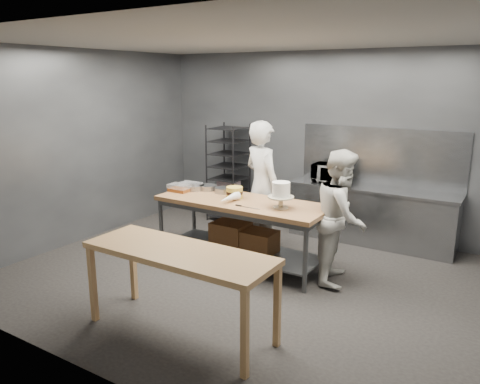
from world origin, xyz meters
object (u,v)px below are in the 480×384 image
object	(u,v)px
frosted_cake_stand	(281,192)
chef_right	(341,217)
speed_rack	(229,173)
layer_cake	(234,192)
work_table	(242,224)
near_counter	(179,258)
microwave	(330,173)
chef_behind	(262,186)

from	to	relation	value
frosted_cake_stand	chef_right	bearing A→B (deg)	20.15
speed_rack	layer_cake	bearing A→B (deg)	-54.32
work_table	near_counter	distance (m)	1.98
microwave	frosted_cake_stand	xyz separation A→B (m)	(0.07, -1.88, 0.09)
chef_right	frosted_cake_stand	bearing A→B (deg)	96.82
frosted_cake_stand	layer_cake	world-z (taller)	frosted_cake_stand
chef_behind	frosted_cake_stand	distance (m)	1.03
work_table	chef_right	bearing A→B (deg)	7.84
speed_rack	chef_behind	distance (m)	1.68
near_counter	chef_right	bearing A→B (deg)	66.56
speed_rack	frosted_cake_stand	bearing A→B (deg)	-42.12
microwave	near_counter	bearing A→B (deg)	-91.87
chef_behind	frosted_cake_stand	bearing A→B (deg)	157.49
chef_behind	frosted_cake_stand	xyz separation A→B (m)	(0.69, -0.74, 0.16)
speed_rack	frosted_cake_stand	size ratio (longest dim) A/B	5.06
chef_behind	microwave	xyz separation A→B (m)	(0.62, 1.14, 0.07)
near_counter	frosted_cake_stand	size ratio (longest dim) A/B	5.79
microwave	work_table	bearing A→B (deg)	-107.45
speed_rack	chef_right	distance (m)	3.12
chef_right	layer_cake	xyz separation A→B (m)	(-1.51, -0.14, 0.15)
chef_right	frosted_cake_stand	size ratio (longest dim) A/B	4.94
microwave	frosted_cake_stand	world-z (taller)	frosted_cake_stand
near_counter	microwave	distance (m)	3.73
near_counter	chef_behind	size ratio (longest dim) A/B	1.02
speed_rack	microwave	bearing A→B (deg)	2.38
chef_behind	microwave	world-z (taller)	chef_behind
near_counter	speed_rack	size ratio (longest dim) A/B	1.14
speed_rack	chef_right	size ratio (longest dim) A/B	1.02
near_counter	microwave	size ratio (longest dim) A/B	3.69
chef_behind	microwave	size ratio (longest dim) A/B	3.61
chef_right	frosted_cake_stand	world-z (taller)	chef_right
chef_behind	speed_rack	bearing A→B (deg)	-14.58
frosted_cake_stand	layer_cake	xyz separation A→B (m)	(-0.79, 0.13, -0.14)
work_table	speed_rack	distance (m)	2.21
layer_cake	frosted_cake_stand	bearing A→B (deg)	-9.04
layer_cake	work_table	bearing A→B (deg)	-16.51
frosted_cake_stand	layer_cake	distance (m)	0.81
chef_right	frosted_cake_stand	xyz separation A→B (m)	(-0.72, -0.27, 0.28)
speed_rack	layer_cake	size ratio (longest dim) A/B	7.54
work_table	microwave	xyz separation A→B (m)	(0.57, 1.80, 0.48)
near_counter	chef_behind	bearing A→B (deg)	101.05
microwave	layer_cake	xyz separation A→B (m)	(-0.72, -1.76, -0.05)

